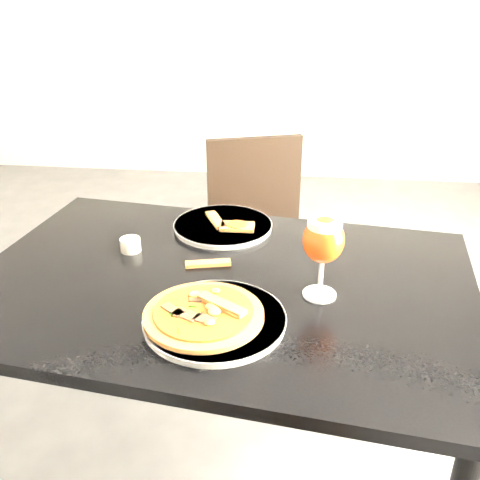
# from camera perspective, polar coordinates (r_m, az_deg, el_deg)

# --- Properties ---
(dining_table) EXTENTS (1.29, 0.94, 0.75)m
(dining_table) POSITION_cam_1_polar(r_m,az_deg,el_deg) (1.34, -2.06, -7.50)
(dining_table) COLOR black
(dining_table) RESTS_ON ground
(chair_far) EXTENTS (0.50, 0.50, 0.85)m
(chair_far) POSITION_cam_1_polar(r_m,az_deg,el_deg) (2.11, 2.17, -0.05)
(chair_far) COLOR black
(chair_far) RESTS_ON ground
(plate_main) EXTENTS (0.40, 0.40, 0.02)m
(plate_main) POSITION_cam_1_polar(r_m,az_deg,el_deg) (1.13, -2.71, -8.50)
(plate_main) COLOR white
(plate_main) RESTS_ON dining_table
(pizza) EXTENTS (0.25, 0.25, 0.03)m
(pizza) POSITION_cam_1_polar(r_m,az_deg,el_deg) (1.12, -3.86, -7.83)
(pizza) COLOR brown
(pizza) RESTS_ON plate_main
(plate_second) EXTENTS (0.36, 0.36, 0.01)m
(plate_second) POSITION_cam_1_polar(r_m,az_deg,el_deg) (1.54, -1.83, 1.51)
(plate_second) COLOR white
(plate_second) RESTS_ON dining_table
(crust_scraps) EXTENTS (0.15, 0.13, 0.01)m
(crust_scraps) POSITION_cam_1_polar(r_m,az_deg,el_deg) (1.52, -1.07, 1.71)
(crust_scraps) COLOR brown
(crust_scraps) RESTS_ON plate_second
(loose_crust) EXTENTS (0.12, 0.05, 0.01)m
(loose_crust) POSITION_cam_1_polar(r_m,az_deg,el_deg) (1.35, -3.43, -2.51)
(loose_crust) COLOR brown
(loose_crust) RESTS_ON dining_table
(sauce_cup) EXTENTS (0.05, 0.05, 0.04)m
(sauce_cup) POSITION_cam_1_polar(r_m,az_deg,el_deg) (1.44, -11.61, -0.44)
(sauce_cup) COLOR silver
(sauce_cup) RESTS_ON dining_table
(beer_glass) EXTENTS (0.09, 0.09, 0.19)m
(beer_glass) POSITION_cam_1_polar(r_m,az_deg,el_deg) (1.17, 8.90, -0.07)
(beer_glass) COLOR silver
(beer_glass) RESTS_ON dining_table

